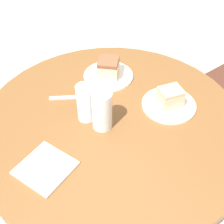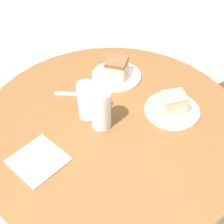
{
  "view_description": "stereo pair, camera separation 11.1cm",
  "coord_description": "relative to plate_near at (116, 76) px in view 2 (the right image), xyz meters",
  "views": [
    {
      "loc": [
        0.63,
        -0.54,
        1.55
      ],
      "look_at": [
        0.0,
        0.0,
        0.75
      ],
      "focal_mm": 50.0,
      "sensor_mm": 36.0,
      "label": 1
    },
    {
      "loc": [
        0.7,
        -0.46,
        1.55
      ],
      "look_at": [
        0.0,
        0.0,
        0.75
      ],
      "focal_mm": 50.0,
      "sensor_mm": 36.0,
      "label": 2
    }
  ],
  "objects": [
    {
      "name": "plate_near",
      "position": [
        0.0,
        0.0,
        0.0
      ],
      "size": [
        0.22,
        0.22,
        0.01
      ],
      "color": "white",
      "rests_on": "table"
    },
    {
      "name": "table",
      "position": [
        0.21,
        -0.16,
        -0.18
      ],
      "size": [
        1.01,
        1.01,
        0.71
      ],
      "color": "brown",
      "rests_on": "ground_plane"
    },
    {
      "name": "glass_lemonade",
      "position": [
        0.22,
        -0.21,
        0.06
      ],
      "size": [
        0.07,
        0.07,
        0.16
      ],
      "color": "beige",
      "rests_on": "table"
    },
    {
      "name": "spoon",
      "position": [
        -0.0,
        -0.22,
        -0.0
      ],
      "size": [
        0.09,
        0.12,
        0.0
      ],
      "rotation": [
        0.0,
        0.0,
        0.93
      ],
      "color": "silver",
      "rests_on": "table"
    },
    {
      "name": "plate_far",
      "position": [
        0.3,
        0.06,
        0.0
      ],
      "size": [
        0.21,
        0.21,
        0.01
      ],
      "color": "white",
      "rests_on": "table"
    },
    {
      "name": "glass_water",
      "position": [
        0.14,
        -0.23,
        0.06
      ],
      "size": [
        0.07,
        0.07,
        0.15
      ],
      "color": "silver",
      "rests_on": "table"
    },
    {
      "name": "ground_plane",
      "position": [
        0.21,
        -0.16,
        -0.72
      ],
      "size": [
        8.0,
        8.0,
        0.0
      ],
      "primitive_type": "plane",
      "color": "beige"
    },
    {
      "name": "cake_slice_near",
      "position": [
        -0.0,
        0.0,
        0.04
      ],
      "size": [
        0.13,
        0.13,
        0.08
      ],
      "rotation": [
        0.0,
        0.0,
        0.71
      ],
      "color": "beige",
      "rests_on": "plate_near"
    },
    {
      "name": "cake_slice_far",
      "position": [
        0.3,
        0.06,
        0.04
      ],
      "size": [
        0.1,
        0.11,
        0.07
      ],
      "rotation": [
        0.0,
        0.0,
        5.93
      ],
      "color": "beige",
      "rests_on": "plate_far"
    },
    {
      "name": "napkin_stack",
      "position": [
        0.24,
        -0.47,
        -0.0
      ],
      "size": [
        0.2,
        0.2,
        0.01
      ],
      "rotation": [
        0.0,
        0.0,
        0.26
      ],
      "color": "silver",
      "rests_on": "table"
    }
  ]
}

